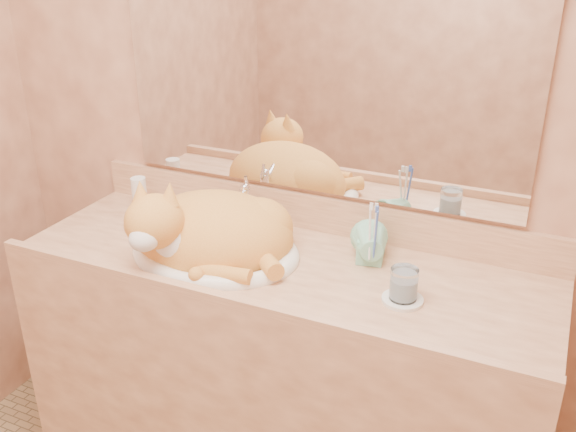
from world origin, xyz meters
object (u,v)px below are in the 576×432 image
at_px(water_glass, 404,284).
at_px(soap_dispenser, 370,241).
at_px(vanity_counter, 280,379).
at_px(sink_basin, 214,229).
at_px(cat, 207,229).
at_px(toothbrush_cup, 372,253).

bearing_deg(water_glass, soap_dispenser, 134.67).
relative_size(vanity_counter, soap_dispenser, 9.37).
height_order(sink_basin, soap_dispenser, soap_dispenser).
xyz_separation_m(vanity_counter, cat, (-0.22, -0.04, 0.51)).
bearing_deg(water_glass, cat, 178.82).
xyz_separation_m(cat, soap_dispenser, (0.47, 0.13, -0.00)).
bearing_deg(toothbrush_cup, water_glass, -45.20).
bearing_deg(water_glass, vanity_counter, 172.59).
bearing_deg(toothbrush_cup, sink_basin, -167.82).
xyz_separation_m(vanity_counter, toothbrush_cup, (0.26, 0.08, 0.48)).
distance_m(sink_basin, water_glass, 0.59).
xyz_separation_m(vanity_counter, sink_basin, (-0.20, -0.02, 0.51)).
distance_m(sink_basin, cat, 0.02).
relative_size(sink_basin, soap_dispenser, 3.03).
bearing_deg(vanity_counter, soap_dispenser, 20.57).
distance_m(cat, water_glass, 0.61).
height_order(vanity_counter, toothbrush_cup, toothbrush_cup).
bearing_deg(sink_basin, cat, -116.96).
distance_m(soap_dispenser, water_glass, 0.20).
bearing_deg(soap_dispenser, vanity_counter, -170.80).
relative_size(soap_dispenser, water_glass, 1.96).
distance_m(vanity_counter, soap_dispenser, 0.57).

